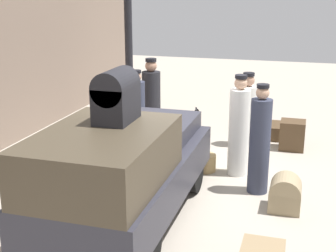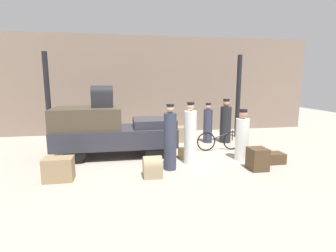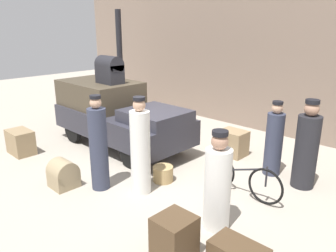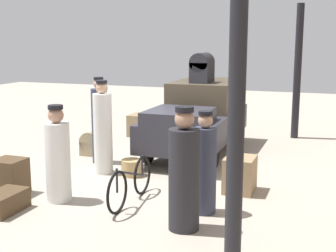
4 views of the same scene
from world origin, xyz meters
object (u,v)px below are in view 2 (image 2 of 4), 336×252
at_px(truck, 110,130).
at_px(suitcase_small_leather, 258,159).
at_px(bicycle, 219,141).
at_px(porter_standing_middle, 170,140).
at_px(porter_with_bicycle, 226,123).
at_px(conductor_in_dark_uniform, 242,137).
at_px(trunk_on_truck_roof, 102,96).
at_px(porter_carrying_trunk, 190,135).
at_px(suitcase_tan_flat, 177,134).
at_px(trunk_umber_medium, 59,169).
at_px(suitcase_black_upright, 152,167).
at_px(porter_lifting_near_truck, 208,125).
at_px(wicker_basket, 184,153).
at_px(trunk_wicker_pale, 271,158).

distance_m(truck, suitcase_small_leather, 4.69).
xyz_separation_m(bicycle, porter_standing_middle, (-2.11, -1.68, 0.51)).
distance_m(porter_with_bicycle, conductor_in_dark_uniform, 2.35).
bearing_deg(porter_standing_middle, trunk_on_truck_roof, 137.96).
distance_m(conductor_in_dark_uniform, suitcase_small_leather, 1.06).
relative_size(porter_carrying_trunk, suitcase_tan_flat, 2.97).
bearing_deg(trunk_umber_medium, conductor_in_dark_uniform, 9.11).
relative_size(trunk_umber_medium, trunk_on_truck_roof, 1.03).
bearing_deg(suitcase_black_upright, porter_lifting_near_truck, 52.09).
height_order(porter_standing_middle, suitcase_black_upright, porter_standing_middle).
bearing_deg(porter_carrying_trunk, wicker_basket, 91.92).
xyz_separation_m(bicycle, porter_lifting_near_truck, (-0.02, 1.24, 0.38)).
height_order(porter_standing_middle, porter_lifting_near_truck, porter_standing_middle).
relative_size(bicycle, trunk_umber_medium, 2.32).
bearing_deg(porter_lifting_near_truck, wicker_basket, -127.18).
bearing_deg(trunk_wicker_pale, bicycle, 121.21).
height_order(porter_standing_middle, trunk_wicker_pale, porter_standing_middle).
relative_size(conductor_in_dark_uniform, suitcase_small_leather, 2.58).
bearing_deg(bicycle, porter_standing_middle, -141.44).
relative_size(porter_with_bicycle, trunk_on_truck_roof, 2.52).
distance_m(wicker_basket, trunk_umber_medium, 3.83).
bearing_deg(truck, wicker_basket, -15.57).
relative_size(bicycle, trunk_on_truck_roof, 2.38).
relative_size(trunk_wicker_pale, suitcase_black_upright, 1.31).
bearing_deg(wicker_basket, suitcase_small_leather, -41.17).
height_order(truck, trunk_wicker_pale, truck).
xyz_separation_m(porter_standing_middle, porter_carrying_trunk, (0.69, 0.44, -0.00)).
relative_size(trunk_wicker_pale, suitcase_small_leather, 1.18).
height_order(wicker_basket, porter_standing_middle, porter_standing_middle).
height_order(bicycle, suitcase_tan_flat, bicycle).
xyz_separation_m(porter_with_bicycle, conductor_in_dark_uniform, (-0.41, -2.31, -0.07)).
bearing_deg(conductor_in_dark_uniform, porter_carrying_trunk, -177.77).
height_order(bicycle, porter_standing_middle, porter_standing_middle).
bearing_deg(suitcase_black_upright, porter_standing_middle, 40.74).
relative_size(porter_standing_middle, suitcase_tan_flat, 2.95).
distance_m(truck, trunk_on_truck_roof, 1.12).
relative_size(truck, trunk_on_truck_roof, 5.64).
xyz_separation_m(trunk_wicker_pale, suitcase_black_upright, (-3.69, -0.48, 0.10)).
relative_size(wicker_basket, suitcase_black_upright, 0.74).
bearing_deg(porter_with_bicycle, suitcase_small_leather, -96.81).
bearing_deg(truck, porter_with_bicycle, 13.77).
bearing_deg(porter_with_bicycle, porter_carrying_trunk, -131.56).
bearing_deg(suitcase_black_upright, porter_with_bicycle, 44.51).
bearing_deg(trunk_on_truck_roof, bicycle, -0.48).
relative_size(conductor_in_dark_uniform, trunk_on_truck_roof, 2.31).
distance_m(suitcase_tan_flat, trunk_umber_medium, 5.21).
height_order(porter_carrying_trunk, suitcase_black_upright, porter_carrying_trunk).
xyz_separation_m(suitcase_black_upright, suitcase_small_leather, (2.97, 0.01, 0.06)).
height_order(bicycle, conductor_in_dark_uniform, conductor_in_dark_uniform).
distance_m(truck, trunk_umber_medium, 2.44).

